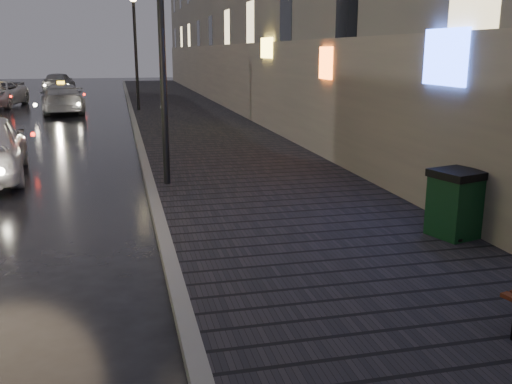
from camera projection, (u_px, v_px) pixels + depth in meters
ground at (42, 329)px, 6.11m from camera, size 120.00×120.00×0.00m
sidewalk at (184, 113)px, 26.79m from camera, size 4.60×58.00×0.15m
curb at (132, 114)px, 26.25m from camera, size 0.20×58.00×0.15m
lamp_near at (161, 20)px, 11.35m from camera, size 0.36×0.36×5.28m
lamp_far at (135, 38)px, 26.45m from camera, size 0.36×0.36×5.28m
trash_bin at (456, 203)px, 8.59m from camera, size 0.83×0.83×1.02m
taxi_mid at (62, 99)px, 27.17m from camera, size 2.49×4.93×1.37m
car_far at (59, 82)px, 40.87m from camera, size 2.19×4.39×1.44m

